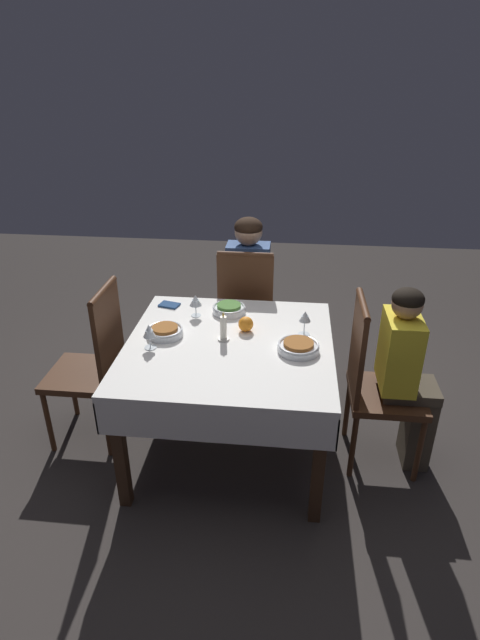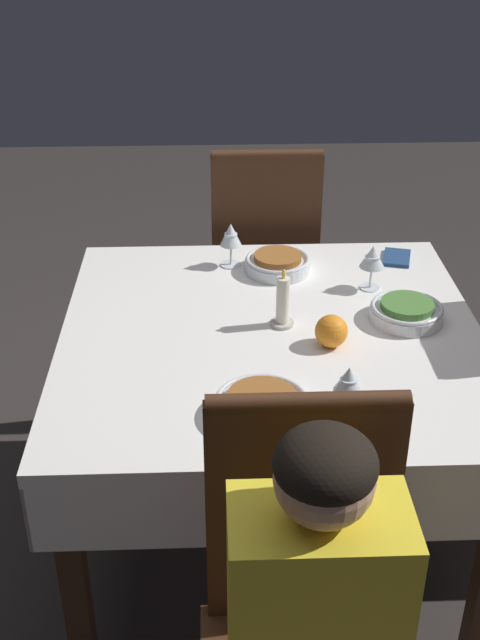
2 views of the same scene
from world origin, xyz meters
name	(u,v)px [view 2 (image 2 of 2)]	position (x,y,z in m)	size (l,w,h in m)	color
ground_plane	(267,531)	(0.00, 0.00, 0.00)	(8.00, 8.00, 0.00)	#332D2B
dining_table	(271,359)	(0.00, 0.00, 0.64)	(1.13, 1.14, 0.73)	white
chair_west	(305,625)	(-0.81, -0.01, 0.54)	(0.41, 0.41, 1.01)	#472816
chair_east	(263,264)	(0.81, -0.03, 0.54)	(0.41, 0.41, 1.01)	#472816
bowl_south	(407,311)	(0.05, -0.37, 0.76)	(0.20, 0.20, 0.06)	silver
wine_glass_south	(372,258)	(0.24, -0.31, 0.83)	(0.07, 0.07, 0.14)	white
bowl_west	(262,406)	(-0.38, 0.05, 0.76)	(0.22, 0.22, 0.06)	silver
wine_glass_west	(349,382)	(-0.41, -0.14, 0.84)	(0.07, 0.07, 0.15)	white
bowl_east	(278,263)	(0.37, -0.04, 0.76)	(0.20, 0.20, 0.06)	silver
wine_glass_east	(231,236)	(0.42, 0.10, 0.83)	(0.07, 0.07, 0.14)	white
candle_centerpiece	(283,304)	(0.04, -0.03, 0.79)	(0.07, 0.07, 0.17)	beige
orange_fruit	(331,331)	(-0.08, -0.15, 0.77)	(0.09, 0.09, 0.09)	orange
napkin_red_folded	(397,258)	(0.44, -0.43, 0.74)	(0.14, 0.11, 0.01)	navy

